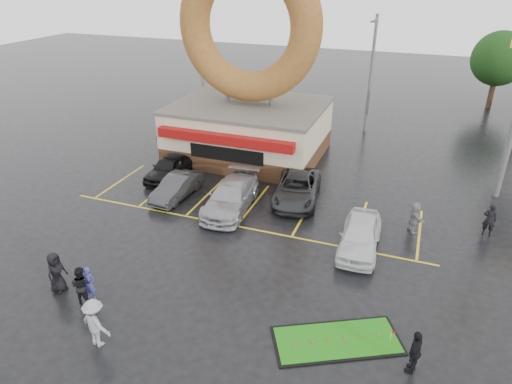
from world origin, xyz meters
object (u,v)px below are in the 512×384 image
(car_white, at_px, (360,235))
(person_cameraman, at_px, (415,352))
(car_grey, at_px, (297,188))
(person_blue, at_px, (89,284))
(putting_green, at_px, (337,340))
(donut_shop, at_px, (249,93))
(car_black, at_px, (169,167))
(dumpster, at_px, (173,146))
(car_silver, at_px, (231,196))
(streetlight_left, at_px, (202,62))
(streetlight_mid, at_px, (371,72))
(car_dgrey, at_px, (177,187))

(car_white, bearing_deg, person_cameraman, -69.24)
(car_grey, bearing_deg, person_blue, -123.19)
(person_cameraman, relative_size, putting_green, 0.34)
(donut_shop, distance_m, person_blue, 17.39)
(car_black, distance_m, person_cameraman, 18.83)
(car_black, bearing_deg, dumpster, 116.87)
(donut_shop, bearing_deg, car_black, -121.05)
(donut_shop, xyz_separation_m, car_silver, (2.00, -7.93, -3.69))
(donut_shop, height_order, streetlight_left, donut_shop)
(streetlight_mid, height_order, putting_green, streetlight_mid)
(donut_shop, bearing_deg, person_cameraman, -53.10)
(car_dgrey, bearing_deg, car_silver, 0.59)
(streetlight_mid, xyz_separation_m, car_white, (2.32, -17.42, -4.02))
(streetlight_mid, distance_m, car_grey, 14.23)
(streetlight_left, xyz_separation_m, car_black, (3.70, -12.43, -4.06))
(car_white, distance_m, person_blue, 12.21)
(streetlight_mid, xyz_separation_m, car_silver, (-5.00, -15.87, -4.00))
(streetlight_left, height_order, car_black, streetlight_left)
(streetlight_mid, bearing_deg, car_white, -82.41)
(car_black, bearing_deg, car_silver, -24.43)
(streetlight_mid, height_order, person_cameraman, streetlight_mid)
(person_blue, bearing_deg, person_cameraman, -5.91)
(dumpster, bearing_deg, person_cameraman, -51.62)
(car_white, bearing_deg, streetlight_left, 132.66)
(person_blue, bearing_deg, car_white, 28.54)
(car_dgrey, height_order, putting_green, car_dgrey)
(donut_shop, distance_m, car_silver, 8.97)
(car_dgrey, xyz_separation_m, person_blue, (1.23, -9.27, 0.12))
(donut_shop, bearing_deg, car_white, -45.45)
(donut_shop, xyz_separation_m, person_blue, (-0.30, -16.99, -3.69))
(streetlight_mid, distance_m, person_blue, 26.29)
(streetlight_left, distance_m, putting_green, 28.51)
(streetlight_mid, height_order, car_white, streetlight_mid)
(streetlight_mid, bearing_deg, car_grey, -97.95)
(person_cameraman, height_order, putting_green, person_cameraman)
(streetlight_left, bearing_deg, car_silver, -58.83)
(donut_shop, relative_size, car_dgrey, 3.42)
(streetlight_left, xyz_separation_m, dumpster, (1.92, -8.88, -4.13))
(streetlight_left, xyz_separation_m, car_dgrey, (5.47, -14.67, -4.13))
(car_black, xyz_separation_m, car_silver, (5.30, -2.44, 0.05))
(donut_shop, relative_size, person_blue, 8.77)
(car_silver, height_order, dumpster, car_silver)
(car_black, height_order, car_grey, car_black)
(car_silver, distance_m, car_grey, 3.92)
(car_black, relative_size, car_grey, 0.82)
(dumpster, height_order, putting_green, dumpster)
(streetlight_left, xyz_separation_m, streetlight_mid, (14.00, 1.00, 0.00))
(person_cameraman, bearing_deg, car_silver, -113.47)
(car_white, relative_size, dumpster, 2.49)
(car_grey, height_order, person_blue, person_blue)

